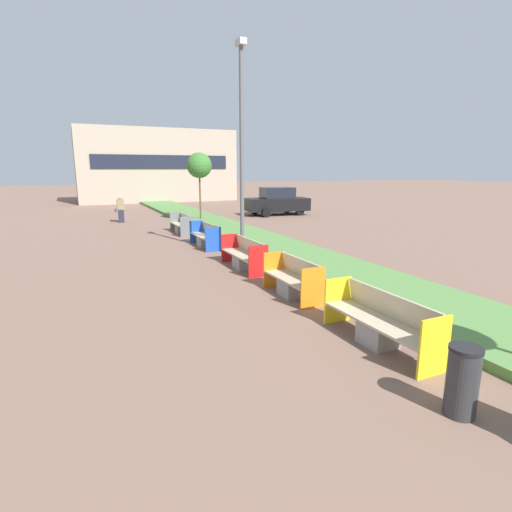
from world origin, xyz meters
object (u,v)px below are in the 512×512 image
Objects in this scene: bench_blue_frame at (206,238)px; street_lamp_post at (242,142)px; bench_red_frame at (244,257)px; parked_car_distant at (277,201)px; bench_orange_frame at (293,282)px; pedestrian_walking at (121,209)px; bench_grey_frame at (182,226)px; bench_yellow_frame at (380,325)px; litter_bin at (462,381)px; sapling_tree_far at (199,166)px.

street_lamp_post is at bearing -75.44° from bench_blue_frame.
bench_red_frame and bench_blue_frame have the same top height.
bench_blue_frame is 0.50× the size of parked_car_distant.
pedestrian_walking reaches higher than bench_orange_frame.
bench_orange_frame is 0.27× the size of street_lamp_post.
bench_red_frame and bench_grey_frame have the same top height.
parked_car_distant reaches higher than bench_orange_frame.
street_lamp_post reaches higher than bench_yellow_frame.
bench_red_frame is 15.03m from parked_car_distant.
street_lamp_post reaches higher than litter_bin.
bench_yellow_frame is 1.27× the size of bench_orange_frame.
sapling_tree_far is at bearing 82.37° from litter_bin.
parked_car_distant is (7.89, 18.92, 0.54)m from bench_yellow_frame.
bench_grey_frame is at bearing -68.26° from pedestrian_walking.
bench_orange_frame is (-0.01, 3.08, -0.02)m from bench_yellow_frame.
bench_yellow_frame is 3.08m from bench_orange_frame.
bench_orange_frame is 10.70m from bench_grey_frame.
bench_yellow_frame and bench_grey_frame have the same top height.
bench_blue_frame is at bearing 89.97° from bench_orange_frame.
litter_bin is at bearing -97.63° from sapling_tree_far.
bench_blue_frame is 12.15m from litter_bin.
bench_red_frame is 1.11× the size of bench_grey_frame.
parked_car_distant is at bearing 68.18° from litter_bin.
pedestrian_walking is (-2.20, 16.22, 0.42)m from bench_orange_frame.
street_lamp_post is (0.61, 1.59, 3.57)m from bench_red_frame.
sapling_tree_far reaches higher than bench_red_frame.
bench_red_frame is at bearing 86.45° from litter_bin.
bench_grey_frame is (-0.00, 3.70, -0.00)m from bench_blue_frame.
bench_yellow_frame is 2.12m from litter_bin.
bench_yellow_frame is at bearing -89.98° from bench_grey_frame.
bench_grey_frame is 9.43m from parked_car_distant.
sapling_tree_far is at bearing 83.12° from bench_yellow_frame.
bench_yellow_frame is 13.78m from bench_grey_frame.
bench_yellow_frame is 8.54m from street_lamp_post.
sapling_tree_far is at bearing 81.29° from street_lamp_post.
parked_car_distant is at bearing 67.37° from bench_yellow_frame.
bench_yellow_frame is 2.64× the size of litter_bin.
parked_car_distant reaches higher than pedestrian_walking.
bench_orange_frame and bench_red_frame have the same top height.
bench_grey_frame is 0.47× the size of parked_car_distant.
litter_bin is 10.44m from street_lamp_post.
bench_blue_frame is 2.35× the size of litter_bin.
bench_red_frame is (0.00, 3.06, 0.01)m from bench_orange_frame.
litter_bin is 0.60× the size of pedestrian_walking.
pedestrian_walking is at bearing 99.51° from bench_red_frame.
bench_yellow_frame is 0.56× the size of parked_car_distant.
bench_orange_frame is at bearing -109.18° from parked_car_distant.
parked_car_distant is at bearing 63.52° from bench_orange_frame.
street_lamp_post reaches higher than pedestrian_walking.
bench_blue_frame is at bearing -105.65° from sapling_tree_far.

